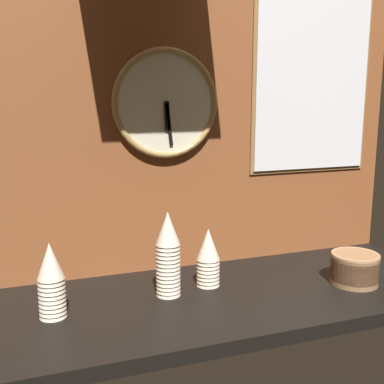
% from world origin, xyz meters
% --- Properties ---
extents(ground_plane, '(1.60, 0.56, 0.04)m').
position_xyz_m(ground_plane, '(0.00, 0.00, -0.02)').
color(ground_plane, black).
extents(wall_tiled_back, '(1.60, 0.03, 1.05)m').
position_xyz_m(wall_tiled_back, '(0.00, 0.27, 0.53)').
color(wall_tiled_back, brown).
rests_on(wall_tiled_back, ground_plane).
extents(cup_stack_center_right, '(0.07, 0.07, 0.18)m').
position_xyz_m(cup_stack_center_right, '(0.04, 0.06, 0.09)').
color(cup_stack_center_right, beige).
rests_on(cup_stack_center_right, ground_plane).
extents(cup_stack_left, '(0.07, 0.07, 0.21)m').
position_xyz_m(cup_stack_left, '(-0.43, -0.00, 0.10)').
color(cup_stack_left, beige).
rests_on(cup_stack_left, ground_plane).
extents(cup_stack_center, '(0.07, 0.07, 0.25)m').
position_xyz_m(cup_stack_center, '(-0.10, 0.03, 0.13)').
color(cup_stack_center, beige).
rests_on(cup_stack_center, ground_plane).
extents(bowl_stack_far_right, '(0.15, 0.15, 0.10)m').
position_xyz_m(bowl_stack_far_right, '(0.47, -0.07, 0.05)').
color(bowl_stack_far_right, '#996B47').
rests_on(bowl_stack_far_right, ground_plane).
extents(wall_clock, '(0.35, 0.03, 0.35)m').
position_xyz_m(wall_clock, '(-0.05, 0.23, 0.56)').
color(wall_clock, beige).
extents(menu_board, '(0.47, 0.01, 0.61)m').
position_xyz_m(menu_board, '(0.50, 0.24, 0.62)').
color(menu_board, olive).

